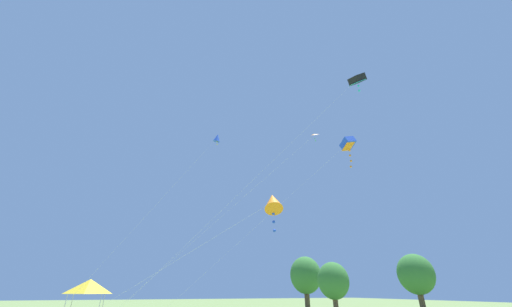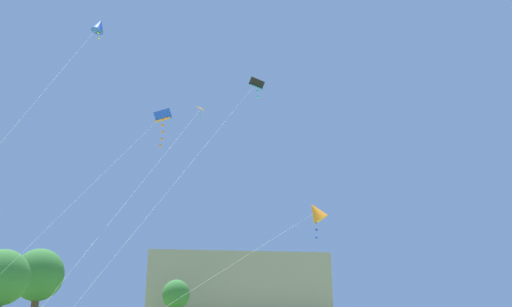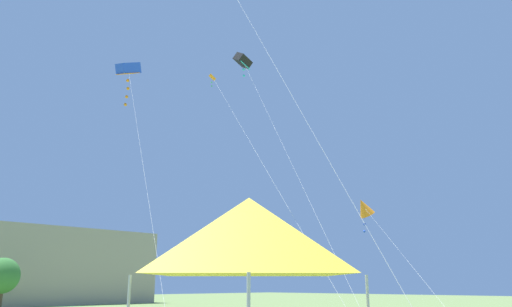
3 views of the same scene
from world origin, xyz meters
The scene contains 9 objects.
tree_far_centre centered at (-8.51, 45.69, 5.34)m, with size 5.48×4.93×8.27m.
tree_far_right centered at (-8.00, 30.60, 4.26)m, with size 4.37×3.93×6.60m.
tree_near_right centered at (-19.07, 32.69, 5.45)m, with size 5.59×5.04×8.44m.
festival_tent centered at (-7.10, 2.13, 3.45)m, with size 3.11×3.11×4.11m.
kite_black_box_0 centered at (11.88, 21.87, 19.57)m, with size 11.95×18.53×20.32m.
kite_orange_delta_1 centered at (7.06, 19.55, 15.74)m, with size 7.87×16.81×16.45m.
kite_blue_box_2 centered at (4.37, 26.12, 17.76)m, with size 9.43×19.17×18.58m.
kite_blue_diamond_3 centered at (0.58, 12.17, 17.84)m, with size 4.66×12.84×18.37m.
kite_orange_diamond_4 centered at (13.73, 12.81, 7.28)m, with size 12.32×12.02×8.05m.
Camera 1 is at (27.21, 6.97, 3.03)m, focal length 20.00 mm.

